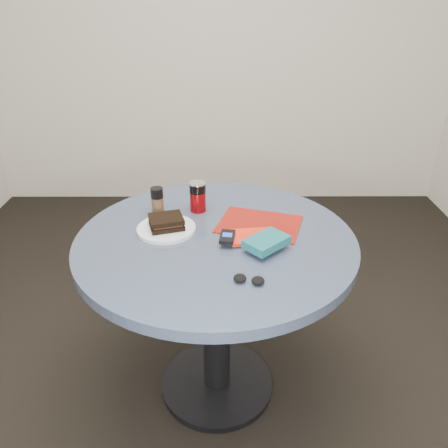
{
  "coord_description": "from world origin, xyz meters",
  "views": [
    {
      "loc": [
        0.03,
        -1.35,
        1.52
      ],
      "look_at": [
        0.03,
        0.0,
        0.8
      ],
      "focal_mm": 35.0,
      "sensor_mm": 36.0,
      "label": 1
    }
  ],
  "objects_px": {
    "headphones": "(249,280)",
    "plate": "(166,229)",
    "magazine": "(259,224)",
    "pepper_grinder": "(157,201)",
    "sandwich": "(166,222)",
    "red_book": "(253,237)",
    "novel": "(266,242)",
    "table": "(216,274)",
    "soda_can": "(198,197)",
    "mp3_player": "(227,237)"
  },
  "relations": [
    {
      "from": "headphones",
      "to": "pepper_grinder",
      "type": "bearing_deg",
      "value": 125.66
    },
    {
      "from": "pepper_grinder",
      "to": "magazine",
      "type": "distance_m",
      "value": 0.41
    },
    {
      "from": "headphones",
      "to": "novel",
      "type": "bearing_deg",
      "value": 69.85
    },
    {
      "from": "plate",
      "to": "pepper_grinder",
      "type": "distance_m",
      "value": 0.15
    },
    {
      "from": "plate",
      "to": "magazine",
      "type": "relative_size",
      "value": 0.72
    },
    {
      "from": "table",
      "to": "sandwich",
      "type": "xyz_separation_m",
      "value": [
        -0.18,
        0.04,
        0.2
      ]
    },
    {
      "from": "soda_can",
      "to": "pepper_grinder",
      "type": "distance_m",
      "value": 0.16
    },
    {
      "from": "magazine",
      "to": "pepper_grinder",
      "type": "bearing_deg",
      "value": -176.28
    },
    {
      "from": "sandwich",
      "to": "soda_can",
      "type": "distance_m",
      "value": 0.2
    },
    {
      "from": "plate",
      "to": "red_book",
      "type": "xyz_separation_m",
      "value": [
        0.31,
        -0.07,
        0.01
      ]
    },
    {
      "from": "table",
      "to": "novel",
      "type": "bearing_deg",
      "value": -28.94
    },
    {
      "from": "novel",
      "to": "headphones",
      "type": "bearing_deg",
      "value": -152.98
    },
    {
      "from": "headphones",
      "to": "plate",
      "type": "bearing_deg",
      "value": 131.11
    },
    {
      "from": "pepper_grinder",
      "to": "mp3_player",
      "type": "height_order",
      "value": "pepper_grinder"
    },
    {
      "from": "mp3_player",
      "to": "headphones",
      "type": "xyz_separation_m",
      "value": [
        0.06,
        -0.23,
        -0.01
      ]
    },
    {
      "from": "pepper_grinder",
      "to": "red_book",
      "type": "height_order",
      "value": "pepper_grinder"
    },
    {
      "from": "soda_can",
      "to": "red_book",
      "type": "height_order",
      "value": "soda_can"
    },
    {
      "from": "plate",
      "to": "novel",
      "type": "relative_size",
      "value": 1.47
    },
    {
      "from": "table",
      "to": "plate",
      "type": "bearing_deg",
      "value": 166.27
    },
    {
      "from": "plate",
      "to": "headphones",
      "type": "relative_size",
      "value": 2.11
    },
    {
      "from": "mp3_player",
      "to": "red_book",
      "type": "bearing_deg",
      "value": 14.94
    },
    {
      "from": "sandwich",
      "to": "magazine",
      "type": "height_order",
      "value": "sandwich"
    },
    {
      "from": "sandwich",
      "to": "headphones",
      "type": "xyz_separation_m",
      "value": [
        0.28,
        -0.33,
        -0.02
      ]
    },
    {
      "from": "plate",
      "to": "magazine",
      "type": "height_order",
      "value": "plate"
    },
    {
      "from": "sandwich",
      "to": "novel",
      "type": "relative_size",
      "value": 0.97
    },
    {
      "from": "table",
      "to": "magazine",
      "type": "bearing_deg",
      "value": 28.03
    },
    {
      "from": "plate",
      "to": "soda_can",
      "type": "bearing_deg",
      "value": 56.85
    },
    {
      "from": "red_book",
      "to": "plate",
      "type": "bearing_deg",
      "value": 161.1
    },
    {
      "from": "magazine",
      "to": "novel",
      "type": "bearing_deg",
      "value": -70.03
    },
    {
      "from": "red_book",
      "to": "headphones",
      "type": "distance_m",
      "value": 0.26
    },
    {
      "from": "plate",
      "to": "mp3_player",
      "type": "height_order",
      "value": "mp3_player"
    },
    {
      "from": "sandwich",
      "to": "soda_can",
      "type": "relative_size",
      "value": 1.19
    },
    {
      "from": "table",
      "to": "plate",
      "type": "xyz_separation_m",
      "value": [
        -0.18,
        0.04,
        0.17
      ]
    },
    {
      "from": "sandwich",
      "to": "mp3_player",
      "type": "distance_m",
      "value": 0.24
    },
    {
      "from": "table",
      "to": "soda_can",
      "type": "relative_size",
      "value": 8.33
    },
    {
      "from": "plate",
      "to": "mp3_player",
      "type": "xyz_separation_m",
      "value": [
        0.22,
        -0.09,
        0.02
      ]
    },
    {
      "from": "table",
      "to": "magazine",
      "type": "distance_m",
      "value": 0.25
    },
    {
      "from": "magazine",
      "to": "novel",
      "type": "xyz_separation_m",
      "value": [
        0.01,
        -0.18,
        0.03
      ]
    },
    {
      "from": "mp3_player",
      "to": "magazine",
      "type": "bearing_deg",
      "value": 47.87
    },
    {
      "from": "novel",
      "to": "mp3_player",
      "type": "xyz_separation_m",
      "value": [
        -0.13,
        0.05,
        -0.01
      ]
    },
    {
      "from": "soda_can",
      "to": "mp3_player",
      "type": "bearing_deg",
      "value": -66.11
    },
    {
      "from": "sandwich",
      "to": "red_book",
      "type": "height_order",
      "value": "sandwich"
    },
    {
      "from": "plate",
      "to": "pepper_grinder",
      "type": "relative_size",
      "value": 1.95
    },
    {
      "from": "plate",
      "to": "red_book",
      "type": "relative_size",
      "value": 1.34
    },
    {
      "from": "table",
      "to": "sandwich",
      "type": "distance_m",
      "value": 0.27
    },
    {
      "from": "mp3_player",
      "to": "sandwich",
      "type": "bearing_deg",
      "value": 157.25
    },
    {
      "from": "pepper_grinder",
      "to": "soda_can",
      "type": "bearing_deg",
      "value": 10.66
    },
    {
      "from": "table",
      "to": "magazine",
      "type": "height_order",
      "value": "magazine"
    },
    {
      "from": "sandwich",
      "to": "pepper_grinder",
      "type": "distance_m",
      "value": 0.15
    },
    {
      "from": "plate",
      "to": "sandwich",
      "type": "relative_size",
      "value": 1.51
    }
  ]
}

